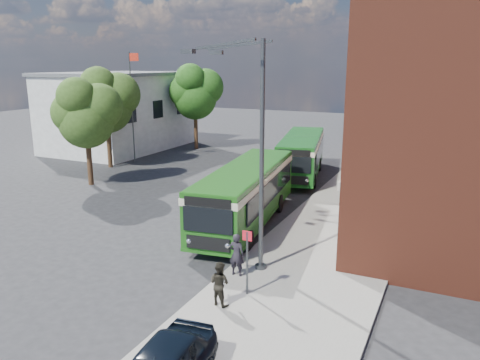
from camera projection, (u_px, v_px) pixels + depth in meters
The scene contains 14 objects.
ground at pixel (178, 236), 22.69m from camera, with size 120.00×120.00×0.00m, color #252527.
pavement at pixel (357, 208), 26.81m from camera, with size 6.00×48.00×0.15m, color gray.
kerb_line at pixel (305, 202), 28.09m from camera, with size 0.12×48.00×0.01m, color beige.
white_building at pixel (119, 111), 45.02m from camera, with size 9.40×13.40×7.30m.
flagpole at pixel (132, 104), 38.03m from camera, with size 0.95×0.10×9.00m.
street_lamp at pixel (253, 154), 17.78m from camera, with size 2.96×2.38×9.00m.
bus_stop_sign at pixel (247, 259), 16.33m from camera, with size 0.35×0.08×2.52m.
bus_front at pixel (246, 190), 23.89m from camera, with size 3.91×10.99×3.02m.
bus_rear at pixel (302, 152), 34.09m from camera, with size 4.62×10.39×3.02m.
pedestrian_a at pixel (237, 255), 17.95m from camera, with size 0.62×0.41×1.69m, color black.
pedestrian_b at pixel (220, 283), 15.77m from camera, with size 0.75×0.58×1.54m, color black.
tree_left at pixel (86, 113), 30.98m from camera, with size 4.32×4.10×7.29m.
tree_mid at pixel (106, 100), 36.28m from camera, with size 4.69×4.46×7.92m.
tree_right at pixel (195, 91), 44.39m from camera, with size 4.81×4.58×8.13m.
Camera 1 is at (11.82, -18.04, 8.15)m, focal length 35.00 mm.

